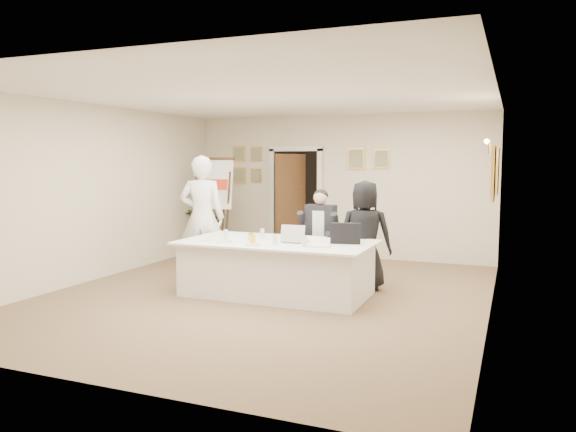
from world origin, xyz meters
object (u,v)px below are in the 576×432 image
(paper_stack, at_px, (320,246))
(standing_man, at_px, (202,217))
(laptop_bag, at_px, (345,233))
(conference_table, at_px, (277,268))
(flip_chart, at_px, (218,213))
(laptop, at_px, (296,232))
(potted_palm, at_px, (207,223))
(oj_glass, at_px, (253,239))
(standing_woman, at_px, (365,235))
(seated_man, at_px, (320,235))
(steel_jug, at_px, (251,237))

(paper_stack, bearing_deg, standing_man, 158.48)
(laptop_bag, bearing_deg, conference_table, 176.86)
(flip_chart, bearing_deg, laptop, -42.32)
(potted_palm, distance_m, laptop_bag, 4.89)
(standing_man, bearing_deg, oj_glass, 126.70)
(standing_woman, relative_size, potted_palm, 1.40)
(seated_man, bearing_deg, potted_palm, 160.10)
(flip_chart, relative_size, oj_glass, 14.84)
(potted_palm, height_order, paper_stack, potted_palm)
(seated_man, relative_size, paper_stack, 5.34)
(standing_man, bearing_deg, steel_jug, 130.33)
(conference_table, relative_size, laptop, 7.58)
(seated_man, xyz_separation_m, flip_chart, (-2.49, 1.20, 0.15))
(standing_woman, height_order, laptop, standing_woman)
(flip_chart, xyz_separation_m, potted_palm, (-0.71, 0.78, -0.31))
(conference_table, relative_size, flip_chart, 1.41)
(flip_chart, xyz_separation_m, standing_woman, (3.28, -1.45, -0.08))
(laptop, relative_size, laptop_bag, 0.88)
(conference_table, xyz_separation_m, standing_man, (-1.61, 0.65, 0.61))
(paper_stack, bearing_deg, flip_chart, 139.10)
(laptop, bearing_deg, standing_woman, 42.07)
(seated_man, height_order, paper_stack, seated_man)
(seated_man, bearing_deg, flip_chart, 166.06)
(seated_man, relative_size, potted_palm, 1.27)
(conference_table, height_order, flip_chart, flip_chart)
(conference_table, bearing_deg, oj_glass, -124.11)
(standing_man, height_order, steel_jug, standing_man)
(seated_man, xyz_separation_m, laptop_bag, (0.70, -0.95, 0.18))
(conference_table, distance_m, laptop_bag, 1.11)
(flip_chart, bearing_deg, oj_glass, -52.60)
(standing_woman, height_order, oj_glass, standing_woman)
(standing_woman, xyz_separation_m, laptop_bag, (-0.09, -0.70, 0.11))
(oj_glass, bearing_deg, seated_man, 70.67)
(paper_stack, bearing_deg, laptop, 148.48)
(conference_table, height_order, standing_man, standing_man)
(flip_chart, xyz_separation_m, standing_man, (0.61, -1.63, 0.11))
(potted_palm, xyz_separation_m, steel_jug, (2.58, -3.19, 0.25))
(oj_glass, relative_size, steel_jug, 1.18)
(standing_woman, distance_m, paper_stack, 1.15)
(conference_table, xyz_separation_m, potted_palm, (-2.93, 3.06, 0.19))
(conference_table, distance_m, steel_jug, 0.57)
(steel_jug, bearing_deg, oj_glass, -57.95)
(laptop_bag, xyz_separation_m, paper_stack, (-0.24, -0.40, -0.13))
(standing_woman, bearing_deg, seated_man, -25.22)
(potted_palm, height_order, laptop, potted_palm)
(conference_table, distance_m, oj_glass, 0.60)
(standing_woman, bearing_deg, oj_glass, 34.18)
(conference_table, distance_m, standing_man, 1.84)
(potted_palm, height_order, laptop_bag, potted_palm)
(flip_chart, distance_m, steel_jug, 3.05)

